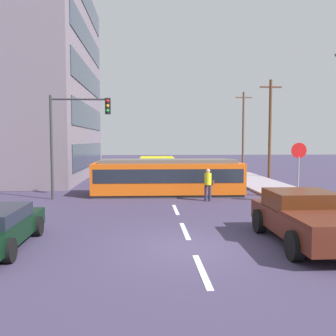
% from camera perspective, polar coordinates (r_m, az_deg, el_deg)
% --- Properties ---
extents(ground_plane, '(120.00, 120.00, 0.00)m').
position_cam_1_polar(ground_plane, '(21.01, 0.30, -4.36)').
color(ground_plane, '#3C334F').
extents(sidewalk_curb_right, '(3.20, 36.00, 0.14)m').
position_cam_1_polar(sidewalk_curb_right, '(18.85, 22.34, -5.45)').
color(sidewalk_curb_right, '#9D8E9B').
rests_on(sidewalk_curb_right, ground).
extents(lane_stripe_0, '(0.16, 2.40, 0.01)m').
position_cam_1_polar(lane_stripe_0, '(9.37, 5.19, -15.30)').
color(lane_stripe_0, silver).
rests_on(lane_stripe_0, ground).
extents(lane_stripe_1, '(0.16, 2.40, 0.01)m').
position_cam_1_polar(lane_stripe_1, '(13.18, 2.57, -9.52)').
color(lane_stripe_1, silver).
rests_on(lane_stripe_1, ground).
extents(lane_stripe_2, '(0.16, 2.40, 0.01)m').
position_cam_1_polar(lane_stripe_2, '(17.07, 1.17, -6.34)').
color(lane_stripe_2, silver).
rests_on(lane_stripe_2, ground).
extents(lane_stripe_3, '(0.16, 2.40, 0.01)m').
position_cam_1_polar(lane_stripe_3, '(27.51, -0.58, -2.31)').
color(lane_stripe_3, silver).
rests_on(lane_stripe_3, ground).
extents(lane_stripe_4, '(0.16, 2.40, 0.01)m').
position_cam_1_polar(lane_stripe_4, '(33.47, -1.08, -1.14)').
color(lane_stripe_4, silver).
rests_on(lane_stripe_4, ground).
extents(streetcar_tram, '(8.51, 2.60, 2.05)m').
position_cam_1_polar(streetcar_tram, '(21.44, -0.03, -1.32)').
color(streetcar_tram, '#DF5611').
rests_on(streetcar_tram, ground).
extents(city_bus, '(2.62, 5.54, 1.87)m').
position_cam_1_polar(city_bus, '(27.39, -1.66, -0.10)').
color(city_bus, '#D3C60C').
rests_on(city_bus, ground).
extents(pedestrian_crossing, '(0.51, 0.36, 1.67)m').
position_cam_1_polar(pedestrian_crossing, '(19.44, 6.11, -2.27)').
color(pedestrian_crossing, '#2D2E4B').
rests_on(pedestrian_crossing, ground).
extents(pickup_truck_parked, '(2.29, 5.00, 1.55)m').
position_cam_1_polar(pickup_truck_parked, '(12.15, 20.37, -7.13)').
color(pickup_truck_parked, '#501F14').
rests_on(pickup_truck_parked, ground).
extents(stop_sign, '(0.76, 0.07, 2.88)m').
position_cam_1_polar(stop_sign, '(19.53, 19.26, 1.23)').
color(stop_sign, gray).
rests_on(stop_sign, sidewalk_curb_right).
extents(traffic_light_mast, '(3.18, 0.33, 5.49)m').
position_cam_1_polar(traffic_light_mast, '(20.46, -14.06, 6.08)').
color(traffic_light_mast, '#333333').
rests_on(traffic_light_mast, ground).
extents(utility_pole_mid, '(1.80, 0.24, 8.11)m').
position_cam_1_polar(utility_pole_mid, '(32.36, 15.25, 6.03)').
color(utility_pole_mid, brown).
rests_on(utility_pole_mid, ground).
extents(utility_pole_far, '(1.80, 0.24, 8.40)m').
position_cam_1_polar(utility_pole_far, '(42.14, 11.38, 5.84)').
color(utility_pole_far, brown).
rests_on(utility_pole_far, ground).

